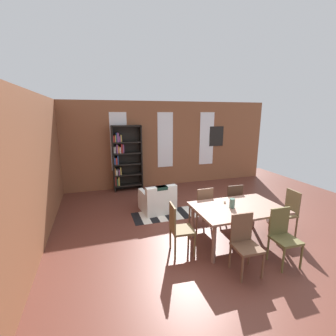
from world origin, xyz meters
name	(u,v)px	position (x,y,z in m)	size (l,w,h in m)	color
ground_plane	(218,235)	(0.00, 0.00, 0.00)	(9.95, 9.95, 0.00)	brown
back_wall_brick	(165,144)	(0.00, 3.89, 1.46)	(7.80, 0.12, 2.91)	brown
left_wall_brick	(23,183)	(-3.46, 0.00, 1.46)	(0.12, 8.66, 2.91)	brown
window_pane_0	(119,142)	(-1.59, 3.82, 1.60)	(0.55, 0.02, 1.89)	white
window_pane_1	(165,140)	(0.00, 3.82, 1.60)	(0.55, 0.02, 1.89)	white
window_pane_2	(207,139)	(1.59, 3.82, 1.60)	(0.55, 0.02, 1.89)	white
dining_table	(238,211)	(0.18, -0.37, 0.67)	(1.68, 1.10, 0.75)	#805C4D
vase_on_table	(232,203)	(0.05, -0.37, 0.84)	(0.10, 0.10, 0.18)	#4C7266
tealight_candle_0	(225,202)	(0.05, -0.11, 0.78)	(0.04, 0.04, 0.05)	silver
dining_chair_head_left	(178,227)	(-1.03, -0.36, 0.51)	(0.43, 0.43, 0.95)	brown
dining_chair_far_right	(232,202)	(0.56, 0.40, 0.51)	(0.41, 0.41, 0.95)	#38261A
dining_chair_head_right	(287,211)	(1.40, -0.37, 0.51)	(0.42, 0.42, 0.95)	brown
dining_chair_far_left	(202,206)	(-0.19, 0.40, 0.51)	(0.42, 0.42, 0.95)	brown
dining_chair_near_left	(245,242)	(-0.19, -1.14, 0.51)	(0.42, 0.42, 0.95)	brown
dining_chair_near_right	(283,235)	(0.56, -1.14, 0.51)	(0.41, 0.41, 0.95)	brown
bookshelf_tall	(125,158)	(-1.44, 3.63, 1.10)	(0.95, 0.33, 2.14)	black
armchair_white	(158,201)	(-0.89, 1.61, 0.28)	(0.88, 0.88, 0.75)	white
potted_plant_by_shelf	(272,211)	(1.54, 0.19, 0.25)	(0.32, 0.32, 0.46)	silver
striped_rug	(164,215)	(-0.80, 1.29, 0.00)	(1.60, 0.74, 0.01)	black
framed_picture	(216,136)	(1.98, 3.81, 1.68)	(0.56, 0.03, 0.72)	black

